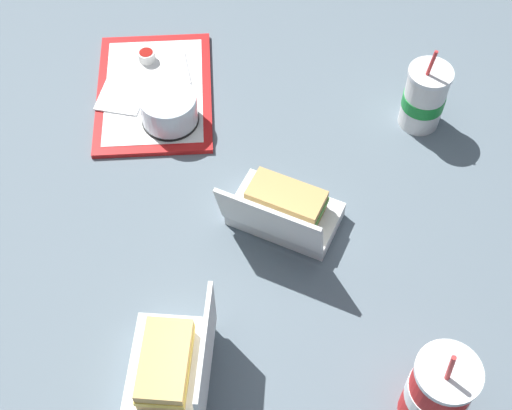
{
  "coord_description": "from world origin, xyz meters",
  "views": [
    {
      "loc": [
        0.83,
        -0.06,
        1.19
      ],
      "look_at": [
        0.02,
        -0.01,
        0.05
      ],
      "focal_mm": 50.0,
      "sensor_mm": 36.0,
      "label": 1
    }
  ],
  "objects_px": {
    "clamshell_sandwich_corner": "(171,369)",
    "soda_cup_right": "(424,98)",
    "soda_cup_front": "(437,392)",
    "food_tray": "(154,92)",
    "ketchup_cup": "(147,56)",
    "plastic_fork": "(185,67)",
    "cake_container": "(169,110)",
    "clamshell_sandwich_front": "(284,210)"
  },
  "relations": [
    {
      "from": "clamshell_sandwich_corner",
      "to": "soda_cup_right",
      "type": "bearing_deg",
      "value": 136.53
    },
    {
      "from": "soda_cup_right",
      "to": "soda_cup_front",
      "type": "bearing_deg",
      "value": -9.66
    },
    {
      "from": "food_tray",
      "to": "ketchup_cup",
      "type": "distance_m",
      "value": 0.1
    },
    {
      "from": "clamshell_sandwich_corner",
      "to": "plastic_fork",
      "type": "bearing_deg",
      "value": 178.3
    },
    {
      "from": "cake_container",
      "to": "clamshell_sandwich_front",
      "type": "bearing_deg",
      "value": 39.19
    },
    {
      "from": "clamshell_sandwich_corner",
      "to": "soda_cup_front",
      "type": "xyz_separation_m",
      "value": [
        0.08,
        0.43,
        0.05
      ]
    },
    {
      "from": "ketchup_cup",
      "to": "plastic_fork",
      "type": "bearing_deg",
      "value": 69.9
    },
    {
      "from": "ketchup_cup",
      "to": "clamshell_sandwich_front",
      "type": "distance_m",
      "value": 0.55
    },
    {
      "from": "cake_container",
      "to": "soda_cup_right",
      "type": "bearing_deg",
      "value": 87.43
    },
    {
      "from": "food_tray",
      "to": "soda_cup_front",
      "type": "relative_size",
      "value": 1.55
    },
    {
      "from": "cake_container",
      "to": "clamshell_sandwich_corner",
      "type": "bearing_deg",
      "value": 0.95
    },
    {
      "from": "ketchup_cup",
      "to": "clamshell_sandwich_front",
      "type": "bearing_deg",
      "value": 30.99
    },
    {
      "from": "ketchup_cup",
      "to": "soda_cup_right",
      "type": "bearing_deg",
      "value": 70.15
    },
    {
      "from": "plastic_fork",
      "to": "soda_cup_front",
      "type": "bearing_deg",
      "value": 17.68
    },
    {
      "from": "clamshell_sandwich_front",
      "to": "food_tray",
      "type": "bearing_deg",
      "value": -144.56
    },
    {
      "from": "cake_container",
      "to": "soda_cup_right",
      "type": "xyz_separation_m",
      "value": [
        0.02,
        0.55,
        0.03
      ]
    },
    {
      "from": "soda_cup_front",
      "to": "clamshell_sandwich_front",
      "type": "bearing_deg",
      "value": -152.11
    },
    {
      "from": "clamshell_sandwich_front",
      "to": "soda_cup_right",
      "type": "distance_m",
      "value": 0.41
    },
    {
      "from": "clamshell_sandwich_corner",
      "to": "soda_cup_front",
      "type": "bearing_deg",
      "value": 78.92
    },
    {
      "from": "food_tray",
      "to": "clamshell_sandwich_corner",
      "type": "bearing_deg",
      "value": 4.04
    },
    {
      "from": "food_tray",
      "to": "clamshell_sandwich_corner",
      "type": "height_order",
      "value": "clamshell_sandwich_corner"
    },
    {
      "from": "food_tray",
      "to": "clamshell_sandwich_corner",
      "type": "distance_m",
      "value": 0.69
    },
    {
      "from": "food_tray",
      "to": "ketchup_cup",
      "type": "xyz_separation_m",
      "value": [
        -0.1,
        -0.02,
        0.02
      ]
    },
    {
      "from": "clamshell_sandwich_front",
      "to": "clamshell_sandwich_corner",
      "type": "distance_m",
      "value": 0.38
    },
    {
      "from": "soda_cup_right",
      "to": "plastic_fork",
      "type": "bearing_deg",
      "value": -109.81
    },
    {
      "from": "soda_cup_right",
      "to": "cake_container",
      "type": "bearing_deg",
      "value": -92.57
    },
    {
      "from": "clamshell_sandwich_corner",
      "to": "soda_cup_right",
      "type": "xyz_separation_m",
      "value": [
        -0.57,
        0.54,
        0.03
      ]
    },
    {
      "from": "food_tray",
      "to": "plastic_fork",
      "type": "distance_m",
      "value": 0.1
    },
    {
      "from": "plastic_fork",
      "to": "soda_cup_right",
      "type": "relative_size",
      "value": 0.52
    },
    {
      "from": "cake_container",
      "to": "soda_cup_front",
      "type": "xyz_separation_m",
      "value": [
        0.68,
        0.44,
        0.04
      ]
    },
    {
      "from": "cake_container",
      "to": "food_tray",
      "type": "bearing_deg",
      "value": -157.79
    },
    {
      "from": "clamshell_sandwich_front",
      "to": "soda_cup_front",
      "type": "distance_m",
      "value": 0.45
    },
    {
      "from": "clamshell_sandwich_front",
      "to": "clamshell_sandwich_corner",
      "type": "bearing_deg",
      "value": -34.54
    },
    {
      "from": "food_tray",
      "to": "soda_cup_front",
      "type": "height_order",
      "value": "soda_cup_front"
    },
    {
      "from": "plastic_fork",
      "to": "clamshell_sandwich_front",
      "type": "xyz_separation_m",
      "value": [
        0.44,
        0.19,
        0.03
      ]
    },
    {
      "from": "food_tray",
      "to": "soda_cup_right",
      "type": "bearing_deg",
      "value": 78.5
    },
    {
      "from": "clamshell_sandwich_corner",
      "to": "soda_cup_right",
      "type": "relative_size",
      "value": 1.04
    },
    {
      "from": "clamshell_sandwich_front",
      "to": "soda_cup_front",
      "type": "relative_size",
      "value": 1.09
    },
    {
      "from": "cake_container",
      "to": "plastic_fork",
      "type": "xyz_separation_m",
      "value": [
        -0.16,
        0.03,
        -0.03
      ]
    },
    {
      "from": "ketchup_cup",
      "to": "clamshell_sandwich_corner",
      "type": "bearing_deg",
      "value": 4.85
    },
    {
      "from": "food_tray",
      "to": "plastic_fork",
      "type": "xyz_separation_m",
      "value": [
        -0.07,
        0.07,
        0.01
      ]
    },
    {
      "from": "food_tray",
      "to": "cake_container",
      "type": "height_order",
      "value": "cake_container"
    }
  ]
}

